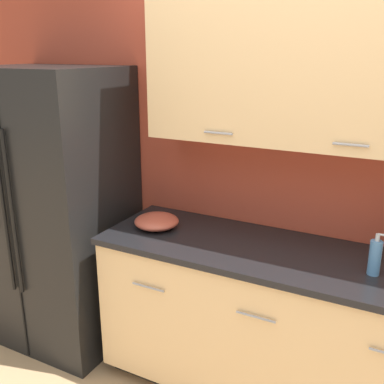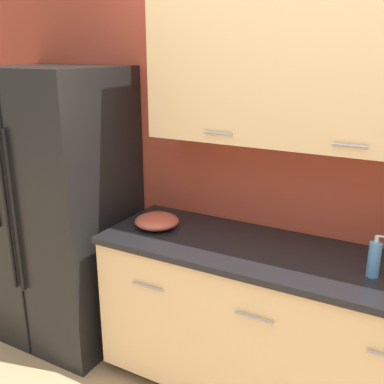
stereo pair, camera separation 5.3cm
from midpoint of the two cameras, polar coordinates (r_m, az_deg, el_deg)
wall_back at (r=2.49m, az=18.28°, el=5.77°), size 10.00×0.39×2.60m
counter_unit at (r=2.60m, az=17.60°, el=-17.83°), size 2.59×0.64×0.93m
refrigerator at (r=3.14m, az=-16.21°, el=-2.04°), size 0.91×0.75×1.85m
soap_dispenser at (r=2.27m, az=22.75°, el=-7.85°), size 0.06×0.06×0.21m
mixing_bowl at (r=2.68m, az=-3.91°, el=-3.70°), size 0.26×0.26×0.08m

